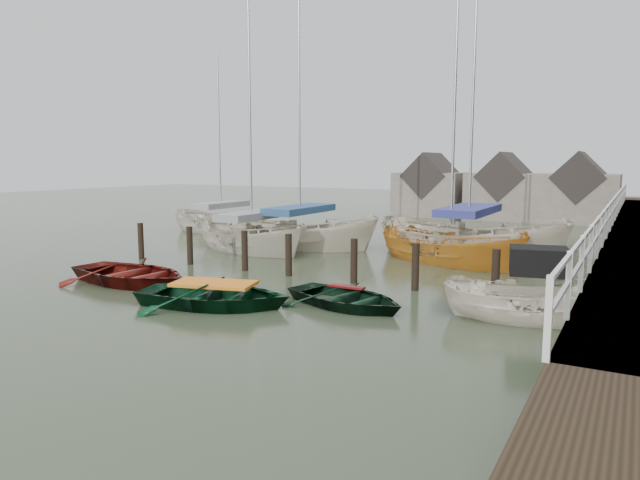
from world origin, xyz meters
The scene contains 12 objects.
ground centered at (0.00, 0.00, 0.00)m, with size 120.00×120.00×0.00m, color #2C3723.
mooring_pilings centered at (-1.11, 3.00, 0.50)m, with size 13.72×0.22×1.80m.
far_sheds centered at (0.83, 26.00, 1.86)m, with size 14.00×4.08×4.39m.
rowboat_red centered at (-4.78, -0.44, 0.00)m, with size 3.13×4.38×0.91m, color #53100B.
rowboat_green centered at (-0.74, -1.34, 0.00)m, with size 2.94×4.11×0.85m, color black.
rowboat_dkgreen centered at (2.28, 0.32, 0.00)m, with size 2.50×3.50×0.73m, color black.
motorboat centered at (6.80, 1.31, 0.10)m, with size 4.55×2.49×2.57m.
sailboat_a centered at (-5.48, 6.82, 0.06)m, with size 6.95×4.28×12.13m.
sailboat_b centered at (-4.23, 8.68, 0.06)m, with size 7.53×3.47×12.35m.
sailboat_c centered at (2.67, 8.29, 0.01)m, with size 7.09×4.97×11.55m.
sailboat_d centered at (2.90, 9.96, 0.06)m, with size 8.51×4.55×12.19m.
sailboat_e centered at (-10.73, 11.24, 0.06)m, with size 6.56×2.96×10.50m.
Camera 1 is at (8.81, -12.68, 3.75)m, focal length 32.00 mm.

